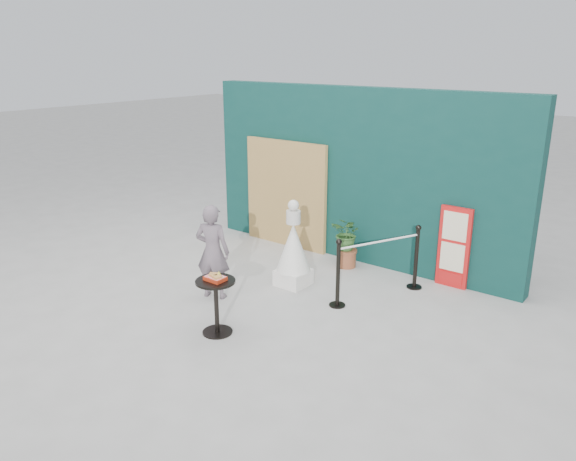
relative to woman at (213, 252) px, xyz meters
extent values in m
plane|color=#ADAAA5|center=(0.78, -0.39, -0.72)|extent=(60.00, 60.00, 0.00)
cube|color=#0A302D|center=(0.78, 2.76, 0.78)|extent=(6.00, 0.30, 3.00)
cube|color=tan|center=(-0.62, 2.55, 0.28)|extent=(1.80, 0.08, 2.00)
imported|color=#685961|center=(0.00, 0.00, 0.00)|extent=(0.61, 0.51, 1.44)
cube|color=red|center=(2.68, 2.57, -0.07)|extent=(0.50, 0.06, 1.30)
cube|color=beige|center=(2.68, 2.54, 0.28)|extent=(0.38, 0.02, 0.45)
cube|color=beige|center=(2.68, 2.54, -0.22)|extent=(0.38, 0.02, 0.45)
cube|color=red|center=(2.68, 2.54, -0.57)|extent=(0.38, 0.02, 0.18)
cube|color=white|center=(0.68, 1.09, -0.59)|extent=(0.47, 0.47, 0.26)
cone|color=white|center=(0.68, 1.09, -0.08)|extent=(0.55, 0.55, 0.77)
cylinder|color=silver|center=(0.68, 1.09, 0.40)|extent=(0.22, 0.22, 0.20)
sphere|color=white|center=(0.68, 1.09, 0.59)|extent=(0.17, 0.17, 0.17)
cylinder|color=black|center=(0.85, -0.80, -0.71)|extent=(0.40, 0.40, 0.02)
cylinder|color=black|center=(0.85, -0.80, -0.36)|extent=(0.06, 0.06, 0.72)
cylinder|color=black|center=(0.85, -0.80, 0.01)|extent=(0.52, 0.52, 0.03)
cube|color=#AA2A12|center=(0.85, -0.80, 0.05)|extent=(0.26, 0.19, 0.05)
cube|color=red|center=(0.85, -0.80, 0.08)|extent=(0.24, 0.17, 0.00)
cube|color=#D58F4E|center=(0.81, -0.79, 0.10)|extent=(0.15, 0.14, 0.02)
cube|color=gold|center=(0.90, -0.82, 0.10)|extent=(0.13, 0.13, 0.02)
cone|color=yellow|center=(0.87, -0.75, 0.11)|extent=(0.06, 0.06, 0.06)
cylinder|color=brown|center=(0.93, 2.28, -0.59)|extent=(0.32, 0.32, 0.26)
cylinder|color=brown|center=(0.93, 2.28, -0.44)|extent=(0.35, 0.35, 0.04)
imported|color=#305A26|center=(0.93, 2.28, -0.12)|extent=(0.52, 0.45, 0.58)
cylinder|color=black|center=(1.65, 0.87, -0.71)|extent=(0.24, 0.24, 0.02)
cylinder|color=black|center=(1.65, 0.87, -0.24)|extent=(0.06, 0.06, 0.96)
sphere|color=black|center=(1.65, 0.87, 0.27)|extent=(0.09, 0.09, 0.09)
cylinder|color=black|center=(2.25, 2.17, -0.71)|extent=(0.24, 0.24, 0.02)
cylinder|color=black|center=(2.25, 2.17, -0.24)|extent=(0.06, 0.06, 0.96)
sphere|color=black|center=(2.25, 2.17, 0.27)|extent=(0.09, 0.09, 0.09)
cylinder|color=white|center=(1.95, 1.52, 0.16)|extent=(0.63, 1.31, 0.03)
camera|label=1|loc=(5.67, -5.50, 2.85)|focal=35.00mm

